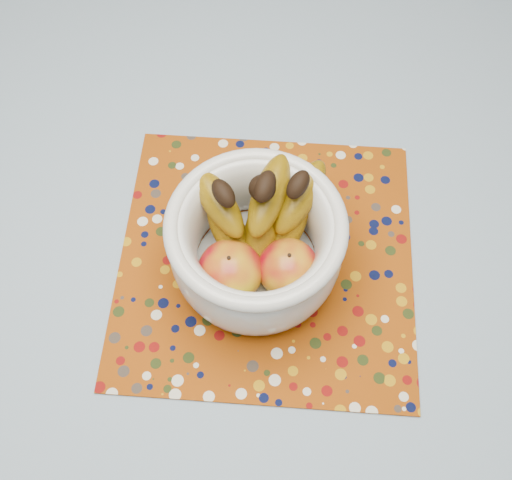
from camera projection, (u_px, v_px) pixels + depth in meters
table at (209, 243)px, 0.97m from camera, size 1.20×1.20×0.75m
tablecloth at (206, 218)px, 0.90m from camera, size 1.32×1.32×0.01m
placemat at (266, 258)px, 0.86m from camera, size 0.45×0.45×0.00m
fruit_bowl at (258, 236)px, 0.78m from camera, size 0.26×0.24×0.19m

